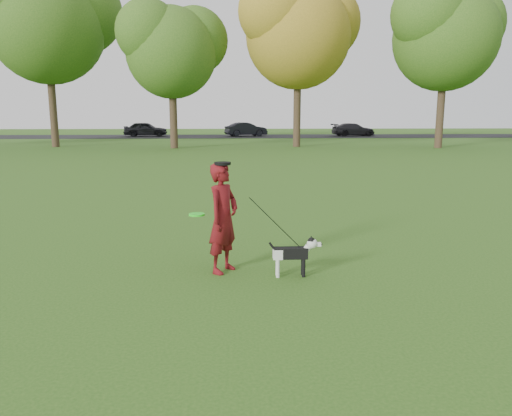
{
  "coord_description": "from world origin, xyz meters",
  "views": [
    {
      "loc": [
        -0.17,
        -6.81,
        2.37
      ],
      "look_at": [
        0.15,
        0.43,
        0.95
      ],
      "focal_mm": 35.0,
      "sensor_mm": 36.0,
      "label": 1
    }
  ],
  "objects_px": {
    "dog": "(295,252)",
    "car_left": "(146,129)",
    "car_right": "(353,130)",
    "man": "(223,218)",
    "car_mid": "(246,129)"
  },
  "relations": [
    {
      "from": "car_left",
      "to": "car_mid",
      "type": "bearing_deg",
      "value": -92.36
    },
    {
      "from": "dog",
      "to": "car_right",
      "type": "xyz_separation_m",
      "value": [
        10.34,
        39.9,
        0.25
      ]
    },
    {
      "from": "dog",
      "to": "car_mid",
      "type": "height_order",
      "value": "car_mid"
    },
    {
      "from": "car_left",
      "to": "car_right",
      "type": "distance_m",
      "value": 19.33
    },
    {
      "from": "man",
      "to": "car_mid",
      "type": "bearing_deg",
      "value": 30.34
    },
    {
      "from": "dog",
      "to": "car_left",
      "type": "relative_size",
      "value": 0.2
    },
    {
      "from": "car_left",
      "to": "car_mid",
      "type": "relative_size",
      "value": 1.02
    },
    {
      "from": "car_left",
      "to": "car_mid",
      "type": "distance_m",
      "value": 9.25
    },
    {
      "from": "man",
      "to": "car_right",
      "type": "height_order",
      "value": "man"
    },
    {
      "from": "car_right",
      "to": "man",
      "type": "bearing_deg",
      "value": 154.73
    },
    {
      "from": "car_mid",
      "to": "dog",
      "type": "bearing_deg",
      "value": 160.12
    },
    {
      "from": "man",
      "to": "car_mid",
      "type": "relative_size",
      "value": 0.43
    },
    {
      "from": "car_left",
      "to": "man",
      "type": "bearing_deg",
      "value": -171.01
    },
    {
      "from": "car_right",
      "to": "car_left",
      "type": "bearing_deg",
      "value": 80.74
    },
    {
      "from": "man",
      "to": "car_mid",
      "type": "height_order",
      "value": "man"
    }
  ]
}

